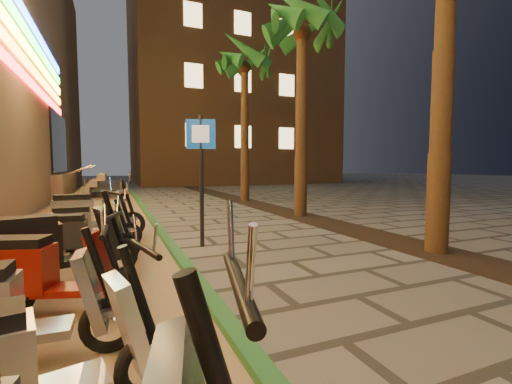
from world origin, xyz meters
name	(u,v)px	position (x,y,z in m)	size (l,w,h in m)	color
ground	(343,341)	(0.00, 0.00, 0.00)	(120.00, 120.00, 0.00)	#474442
parking_strip	(92,214)	(-2.60, 10.00, 0.01)	(3.40, 60.00, 0.01)	#8C7251
green_curb	(145,210)	(-0.90, 10.00, 0.05)	(0.18, 60.00, 0.10)	#225A2D
planting_strip	(338,226)	(3.60, 5.00, 0.01)	(1.20, 40.00, 0.02)	black
apartment_block	(225,60)	(9.00, 32.00, 12.50)	(18.00, 16.06, 25.00)	brown
palm_c	(302,32)	(3.60, 7.00, 5.73)	(2.97, 3.02, 6.91)	#472D19
palm_d	(245,68)	(3.60, 12.00, 5.94)	(2.97, 3.02, 7.16)	#472D19
pedestrian_sign	(201,162)	(-0.30, 4.13, 1.68)	(0.54, 0.25, 2.59)	black
scooter_3	(17,369)	(-2.43, -0.30, 0.48)	(1.56, 0.73, 1.10)	black
scooter_4	(4,311)	(-2.71, 0.64, 0.48)	(1.56, 0.55, 1.10)	black
scooter_5	(42,272)	(-2.63, 1.66, 0.49)	(1.57, 0.85, 1.12)	black
scooter_6	(52,247)	(-2.67, 2.62, 0.55)	(1.78, 0.91, 1.26)	black
scooter_7	(81,236)	(-2.43, 3.78, 0.46)	(1.50, 0.55, 1.05)	black
scooter_8	(87,226)	(-2.39, 4.63, 0.48)	(1.56, 0.55, 1.11)	black
scooter_9	(88,214)	(-2.42, 5.67, 0.57)	(1.85, 0.65, 1.31)	black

